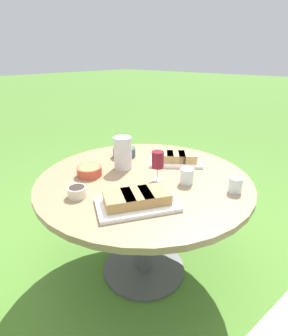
% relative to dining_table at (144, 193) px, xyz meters
% --- Properties ---
extents(ground_plane, '(40.00, 40.00, 0.00)m').
position_rel_dining_table_xyz_m(ground_plane, '(0.00, 0.00, -0.62)').
color(ground_plane, '#4C7A2D').
extents(dining_table, '(1.29, 1.29, 0.73)m').
position_rel_dining_table_xyz_m(dining_table, '(0.00, 0.00, 0.00)').
color(dining_table, '#4C4C51').
rests_on(dining_table, ground_plane).
extents(water_pitcher, '(0.12, 0.12, 0.21)m').
position_rel_dining_table_xyz_m(water_pitcher, '(-0.01, -0.19, 0.22)').
color(water_pitcher, silver).
rests_on(water_pitcher, dining_table).
extents(wine_glass, '(0.07, 0.07, 0.18)m').
position_rel_dining_table_xyz_m(wine_glass, '(-0.02, 0.09, 0.24)').
color(wine_glass, silver).
rests_on(wine_glass, dining_table).
extents(platter_bread_main, '(0.37, 0.40, 0.07)m').
position_rel_dining_table_xyz_m(platter_bread_main, '(-0.31, 0.02, 0.15)').
color(platter_bread_main, white).
rests_on(platter_bread_main, dining_table).
extents(platter_charcuterie, '(0.46, 0.41, 0.07)m').
position_rel_dining_table_xyz_m(platter_charcuterie, '(0.27, 0.19, 0.15)').
color(platter_charcuterie, white).
rests_on(platter_charcuterie, dining_table).
extents(bowl_fries, '(0.15, 0.15, 0.06)m').
position_rel_dining_table_xyz_m(bowl_fries, '(0.20, -0.27, 0.15)').
color(bowl_fries, '#B74733').
rests_on(bowl_fries, dining_table).
extents(bowl_salad, '(0.16, 0.16, 0.07)m').
position_rel_dining_table_xyz_m(bowl_salad, '(-0.17, -0.34, 0.15)').
color(bowl_salad, '#334256').
rests_on(bowl_salad, dining_table).
extents(bowl_olives, '(0.10, 0.10, 0.06)m').
position_rel_dining_table_xyz_m(bowl_olives, '(0.41, -0.11, 0.15)').
color(bowl_olives, beige).
rests_on(bowl_olives, dining_table).
extents(cup_water_near, '(0.07, 0.07, 0.08)m').
position_rel_dining_table_xyz_m(cup_water_near, '(-0.19, 0.49, 0.16)').
color(cup_water_near, silver).
rests_on(cup_water_near, dining_table).
extents(cup_water_far, '(0.08, 0.08, 0.09)m').
position_rel_dining_table_xyz_m(cup_water_far, '(-0.10, 0.24, 0.16)').
color(cup_water_far, silver).
rests_on(cup_water_far, dining_table).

